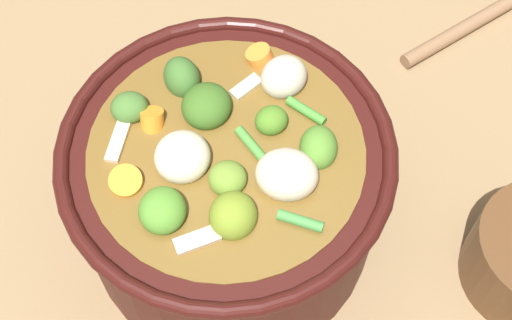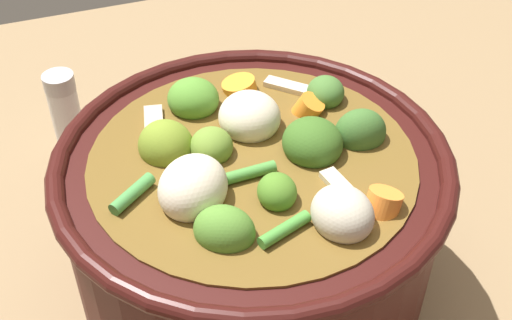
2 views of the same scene
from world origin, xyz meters
The scene contains 3 objects.
ground_plane centered at (0.00, 0.00, 0.00)m, with size 1.10×1.10×0.00m, color #8C704C.
cooking_pot centered at (0.00, 0.00, 0.08)m, with size 0.29×0.29×0.17m.
salt_shaker centered at (-0.24, -0.11, 0.05)m, with size 0.03×0.03×0.09m.
Camera 2 is at (0.34, -0.13, 0.45)m, focal length 46.24 mm.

